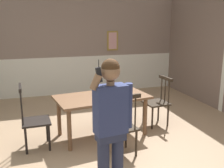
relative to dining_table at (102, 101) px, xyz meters
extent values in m
plane|color=#9E7F60|center=(-0.01, -0.58, -0.64)|extent=(7.85, 7.85, 0.00)
cube|color=gray|center=(-0.01, 2.98, 1.31)|extent=(6.00, 0.12, 1.81)
cube|color=silver|center=(-0.01, 2.99, -0.12)|extent=(6.00, 0.14, 1.05)
cube|color=silver|center=(-0.01, 2.96, 0.41)|extent=(6.00, 0.05, 0.06)
cube|color=olive|center=(1.10, 2.91, 0.82)|extent=(0.31, 0.03, 0.54)
cube|color=#C68D8E|center=(1.10, 2.89, 0.82)|extent=(0.23, 0.01, 0.46)
cube|color=brown|center=(0.00, 0.00, 0.07)|extent=(1.70, 1.07, 0.04)
cylinder|color=brown|center=(-0.65, -0.42, -0.29)|extent=(0.07, 0.07, 0.70)
cylinder|color=brown|center=(0.74, -0.22, -0.29)|extent=(0.07, 0.07, 0.70)
cylinder|color=brown|center=(-0.74, 0.22, -0.29)|extent=(0.07, 0.07, 0.70)
cylinder|color=brown|center=(0.65, 0.42, -0.29)|extent=(0.07, 0.07, 0.70)
cube|color=black|center=(-1.14, -0.16, -0.19)|extent=(0.45, 0.45, 0.03)
cube|color=black|center=(-1.34, -0.17, 0.39)|extent=(0.05, 0.44, 0.06)
cylinder|color=black|center=(-1.34, -0.04, 0.12)|extent=(0.02, 0.02, 0.59)
cylinder|color=black|center=(-1.34, -0.17, 0.12)|extent=(0.02, 0.02, 0.59)
cylinder|color=black|center=(-1.33, -0.30, 0.12)|extent=(0.02, 0.02, 0.59)
cylinder|color=black|center=(-0.97, 0.02, -0.42)|extent=(0.04, 0.04, 0.44)
cylinder|color=black|center=(-0.96, -0.33, -0.42)|extent=(0.04, 0.04, 0.44)
cylinder|color=black|center=(-1.32, 0.01, -0.42)|extent=(0.04, 0.04, 0.44)
cylinder|color=black|center=(-1.31, -0.34, -0.42)|extent=(0.04, 0.04, 0.44)
cube|color=#2D2319|center=(1.14, 0.16, -0.19)|extent=(0.47, 0.47, 0.03)
cube|color=#2D2319|center=(1.34, 0.18, 0.29)|extent=(0.08, 0.44, 0.06)
cylinder|color=#2D2319|center=(1.35, 0.05, 0.07)|extent=(0.02, 0.02, 0.49)
cylinder|color=#2D2319|center=(1.34, 0.18, 0.07)|extent=(0.02, 0.02, 0.49)
cylinder|color=#2D2319|center=(1.32, 0.31, 0.07)|extent=(0.02, 0.02, 0.49)
cylinder|color=#2D2319|center=(0.98, -0.03, -0.42)|extent=(0.04, 0.04, 0.44)
cylinder|color=#2D2319|center=(0.95, 0.32, -0.42)|extent=(0.04, 0.04, 0.44)
cylinder|color=#2D2319|center=(1.33, 0.00, -0.42)|extent=(0.04, 0.04, 0.44)
cylinder|color=#2D2319|center=(1.30, 0.35, -0.42)|extent=(0.04, 0.04, 0.44)
cube|color=#2D2319|center=(0.11, -0.77, -0.20)|extent=(0.46, 0.46, 0.03)
cube|color=#2D2319|center=(0.14, -0.95, 0.33)|extent=(0.40, 0.10, 0.06)
cylinder|color=#2D2319|center=(0.02, -0.96, 0.08)|extent=(0.02, 0.02, 0.55)
cylinder|color=#2D2319|center=(0.14, -0.95, 0.08)|extent=(0.02, 0.02, 0.55)
cylinder|color=#2D2319|center=(0.26, -0.93, 0.08)|extent=(0.02, 0.02, 0.55)
cylinder|color=#2D2319|center=(-0.07, -0.63, -0.43)|extent=(0.04, 0.04, 0.42)
cylinder|color=#2D2319|center=(0.24, -0.59, -0.43)|extent=(0.04, 0.04, 0.42)
cylinder|color=#2D2319|center=(-0.02, -0.95, -0.43)|extent=(0.04, 0.04, 0.42)
cylinder|color=#2D2319|center=(0.29, -0.90, -0.43)|extent=(0.04, 0.04, 0.42)
cylinder|color=#282E49|center=(-0.25, -1.63, -0.25)|extent=(0.14, 0.14, 0.79)
cylinder|color=#282E49|center=(-0.43, -1.65, -0.25)|extent=(0.14, 0.14, 0.79)
cube|color=#282E49|center=(-0.34, -1.64, 0.11)|extent=(0.34, 0.22, 0.12)
cube|color=navy|center=(-0.34, -1.64, 0.42)|extent=(0.38, 0.24, 0.56)
cylinder|color=navy|center=(-0.12, -1.61, 0.44)|extent=(0.09, 0.09, 0.53)
cylinder|color=#936B4C|center=(-0.51, -1.68, 0.76)|extent=(0.16, 0.13, 0.19)
cylinder|color=#936B4C|center=(-0.34, -1.64, 0.73)|extent=(0.09, 0.09, 0.05)
sphere|color=#936B4C|center=(-0.34, -1.64, 0.86)|extent=(0.21, 0.21, 0.21)
sphere|color=#472D19|center=(-0.34, -1.64, 0.89)|extent=(0.20, 0.20, 0.20)
cube|color=black|center=(-0.48, -1.69, 0.84)|extent=(0.08, 0.04, 0.17)
cylinder|color=black|center=(-0.48, -1.69, 0.96)|extent=(0.01, 0.01, 0.08)
camera|label=1|loc=(-1.15, -4.33, 1.40)|focal=42.64mm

